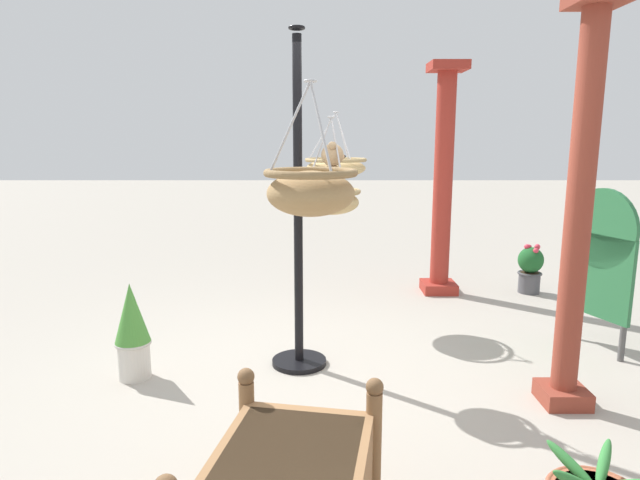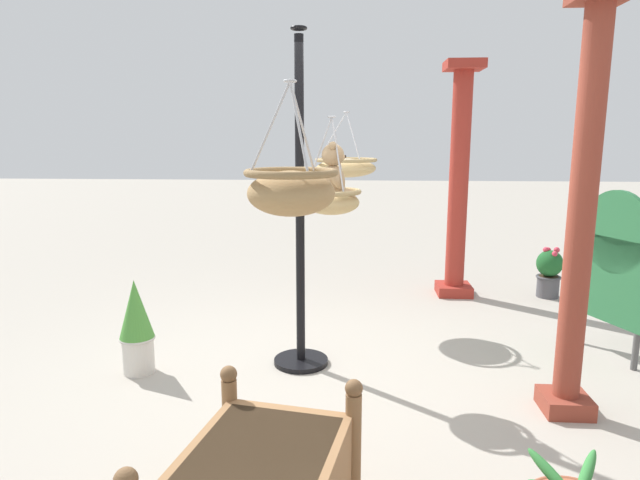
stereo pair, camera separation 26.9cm
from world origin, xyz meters
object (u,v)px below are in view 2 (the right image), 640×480
hanging_basket_with_teddy (331,200)px  teddy_bear (334,175)px  hanging_basket_left_high (346,166)px  greenhouse_pillar_right (581,220)px  potted_plant_bushy_green (137,326)px  potted_plant_tall_leafy (549,272)px  display_pole_central (300,264)px  greenhouse_pillar_left (458,186)px  display_sign_board (613,260)px  hanging_basket_right_low (291,190)px

hanging_basket_with_teddy → teddy_bear: hanging_basket_with_teddy is taller
hanging_basket_left_high → greenhouse_pillar_right: size_ratio=0.24×
hanging_basket_left_high → potted_plant_bushy_green: size_ratio=0.85×
hanging_basket_with_teddy → potted_plant_tall_leafy: hanging_basket_with_teddy is taller
display_pole_central → potted_plant_tall_leafy: 3.41m
display_pole_central → potted_plant_tall_leafy: size_ratio=4.46×
teddy_bear → potted_plant_tall_leafy: 3.49m
hanging_basket_with_teddy → potted_plant_tall_leafy: bearing=132.7°
greenhouse_pillar_left → potted_plant_bushy_green: 3.80m
hanging_basket_with_teddy → display_pole_central: bearing=-121.0°
greenhouse_pillar_right → hanging_basket_with_teddy: bearing=-107.8°
display_sign_board → hanging_basket_with_teddy: bearing=-78.0°
display_pole_central → potted_plant_tall_leafy: bearing=128.0°
teddy_bear → potted_plant_tall_leafy: (-2.23, 2.39, -1.24)m
display_pole_central → hanging_basket_right_low: size_ratio=4.13×
hanging_basket_left_high → display_sign_board: hanging_basket_left_high is taller
hanging_basket_left_high → hanging_basket_with_teddy: bearing=-3.1°
display_pole_central → hanging_basket_left_high: display_pole_central is taller
potted_plant_bushy_green → hanging_basket_right_low: bearing=46.3°
hanging_basket_left_high → potted_plant_bushy_green: (1.53, -1.58, -1.15)m
display_sign_board → teddy_bear: bearing=-77.8°
hanging_basket_left_high → greenhouse_pillar_right: (1.94, 1.52, -0.23)m
hanging_basket_with_teddy → potted_plant_bushy_green: bearing=-85.9°
greenhouse_pillar_left → potted_plant_bushy_green: size_ratio=3.53×
hanging_basket_right_low → teddy_bear: bearing=174.1°
hanging_basket_left_high → greenhouse_pillar_right: bearing=38.2°
display_pole_central → greenhouse_pillar_left: (-2.11, 1.59, 0.44)m
display_pole_central → display_sign_board: (-0.34, 2.54, -0.00)m
hanging_basket_right_low → display_sign_board: 3.17m
display_pole_central → greenhouse_pillar_left: bearing=143.0°
display_pole_central → display_sign_board: 2.57m
greenhouse_pillar_right → potted_plant_tall_leafy: 3.03m
hanging_basket_right_low → greenhouse_pillar_right: 1.97m
teddy_bear → greenhouse_pillar_right: size_ratio=0.16×
teddy_bear → hanging_basket_left_high: 1.42m
potted_plant_bushy_green → potted_plant_tall_leafy: bearing=120.8°
display_pole_central → greenhouse_pillar_right: bearing=70.3°
hanging_basket_right_low → potted_plant_bushy_green: bearing=-133.7°
display_pole_central → hanging_basket_left_high: bearing=165.6°
hanging_basket_with_teddy → greenhouse_pillar_right: greenhouse_pillar_right is taller
teddy_bear → potted_plant_bushy_green: teddy_bear is taller
hanging_basket_left_high → display_sign_board: bearing=67.2°
potted_plant_tall_leafy → potted_plant_bushy_green: potted_plant_bushy_green is taller
teddy_bear → display_pole_central: bearing=-118.9°
teddy_bear → greenhouse_pillar_right: 1.68m
display_sign_board → hanging_basket_left_high: bearing=-112.8°
hanging_basket_left_high → potted_plant_bushy_green: bearing=-45.9°
potted_plant_bushy_green → display_sign_board: 3.87m
hanging_basket_with_teddy → teddy_bear: (-0.00, 0.02, 0.18)m
teddy_bear → hanging_basket_left_high: size_ratio=0.66×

